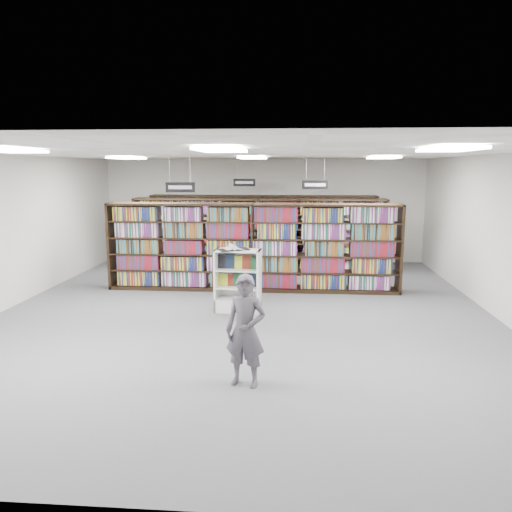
# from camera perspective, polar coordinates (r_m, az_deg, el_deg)

# --- Properties ---
(floor) EXTENTS (12.00, 12.00, 0.00)m
(floor) POSITION_cam_1_polar(r_m,az_deg,el_deg) (10.26, -1.32, -6.53)
(floor) COLOR #4D4D51
(floor) RESTS_ON ground
(ceiling) EXTENTS (10.00, 12.00, 0.10)m
(ceiling) POSITION_cam_1_polar(r_m,az_deg,el_deg) (9.84, -1.40, 11.64)
(ceiling) COLOR white
(ceiling) RESTS_ON wall_back
(wall_back) EXTENTS (10.00, 0.10, 3.20)m
(wall_back) POSITION_cam_1_polar(r_m,az_deg,el_deg) (15.87, 0.85, 5.21)
(wall_back) COLOR silver
(wall_back) RESTS_ON ground
(wall_front) EXTENTS (10.00, 0.10, 3.20)m
(wall_front) POSITION_cam_1_polar(r_m,az_deg,el_deg) (4.13, -9.93, -8.67)
(wall_front) COLOR silver
(wall_front) RESTS_ON ground
(wall_left) EXTENTS (0.10, 12.00, 3.20)m
(wall_left) POSITION_cam_1_polar(r_m,az_deg,el_deg) (11.56, -26.88, 2.36)
(wall_left) COLOR silver
(wall_left) RESTS_ON ground
(wall_right) EXTENTS (0.10, 12.00, 3.20)m
(wall_right) POSITION_cam_1_polar(r_m,az_deg,el_deg) (10.65, 26.49, 1.84)
(wall_right) COLOR silver
(wall_right) RESTS_ON ground
(bookshelf_row_near) EXTENTS (7.00, 0.60, 2.10)m
(bookshelf_row_near) POSITION_cam_1_polar(r_m,az_deg,el_deg) (11.97, -0.38, 1.01)
(bookshelf_row_near) COLOR black
(bookshelf_row_near) RESTS_ON floor
(bookshelf_row_mid) EXTENTS (7.00, 0.60, 2.10)m
(bookshelf_row_mid) POSITION_cam_1_polar(r_m,az_deg,el_deg) (13.95, 0.32, 2.28)
(bookshelf_row_mid) COLOR black
(bookshelf_row_mid) RESTS_ON floor
(bookshelf_row_far) EXTENTS (7.00, 0.60, 2.10)m
(bookshelf_row_far) POSITION_cam_1_polar(r_m,az_deg,el_deg) (15.63, 0.77, 3.11)
(bookshelf_row_far) COLOR black
(bookshelf_row_far) RESTS_ON floor
(aisle_sign_left) EXTENTS (0.65, 0.02, 0.80)m
(aisle_sign_left) POSITION_cam_1_polar(r_m,az_deg,el_deg) (11.08, -8.66, 7.88)
(aisle_sign_left) COLOR #B2B2B7
(aisle_sign_left) RESTS_ON ceiling
(aisle_sign_right) EXTENTS (0.65, 0.02, 0.80)m
(aisle_sign_right) POSITION_cam_1_polar(r_m,az_deg,el_deg) (12.80, 6.77, 8.18)
(aisle_sign_right) COLOR #B2B2B7
(aisle_sign_right) RESTS_ON ceiling
(aisle_sign_center) EXTENTS (0.65, 0.02, 0.80)m
(aisle_sign_center) POSITION_cam_1_polar(r_m,az_deg,el_deg) (14.87, -1.34, 8.48)
(aisle_sign_center) COLOR #B2B2B7
(aisle_sign_center) RESTS_ON ceiling
(troffer_front_left) EXTENTS (0.60, 1.20, 0.04)m
(troffer_front_left) POSITION_cam_1_polar(r_m,az_deg,el_deg) (7.88, -26.54, 10.75)
(troffer_front_left) COLOR white
(troffer_front_left) RESTS_ON ceiling
(troffer_front_center) EXTENTS (0.60, 1.20, 0.04)m
(troffer_front_center) POSITION_cam_1_polar(r_m,az_deg,el_deg) (6.87, -4.01, 12.02)
(troffer_front_center) COLOR white
(troffer_front_center) RESTS_ON ceiling
(troffer_front_right) EXTENTS (0.60, 1.20, 0.04)m
(troffer_front_right) POSITION_cam_1_polar(r_m,az_deg,el_deg) (7.08, 21.30, 11.32)
(troffer_front_right) COLOR white
(troffer_front_right) RESTS_ON ceiling
(troffer_back_left) EXTENTS (0.60, 1.20, 0.04)m
(troffer_back_left) POSITION_cam_1_polar(r_m,az_deg,el_deg) (12.45, -14.53, 10.79)
(troffer_back_left) COLOR white
(troffer_back_left) RESTS_ON ceiling
(troffer_back_center) EXTENTS (0.60, 1.20, 0.04)m
(troffer_back_center) POSITION_cam_1_polar(r_m,az_deg,el_deg) (11.83, -0.39, 11.16)
(troffer_back_center) COLOR white
(troffer_back_center) RESTS_ON ceiling
(troffer_back_right) EXTENTS (0.60, 1.20, 0.04)m
(troffer_back_right) POSITION_cam_1_polar(r_m,az_deg,el_deg) (11.96, 14.36, 10.84)
(troffer_back_right) COLOR white
(troffer_back_right) RESTS_ON ceiling
(endcap_display) EXTENTS (0.96, 0.53, 1.29)m
(endcap_display) POSITION_cam_1_polar(r_m,az_deg,el_deg) (10.30, -2.04, -3.85)
(endcap_display) COLOR white
(endcap_display) RESTS_ON floor
(open_book) EXTENTS (0.70, 0.57, 0.13)m
(open_book) POSITION_cam_1_polar(r_m,az_deg,el_deg) (10.08, -2.60, 0.89)
(open_book) COLOR black
(open_book) RESTS_ON endcap_display
(shopper) EXTENTS (0.63, 0.49, 1.53)m
(shopper) POSITION_cam_1_polar(r_m,az_deg,el_deg) (6.76, -1.21, -8.54)
(shopper) COLOR #4E4953
(shopper) RESTS_ON floor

